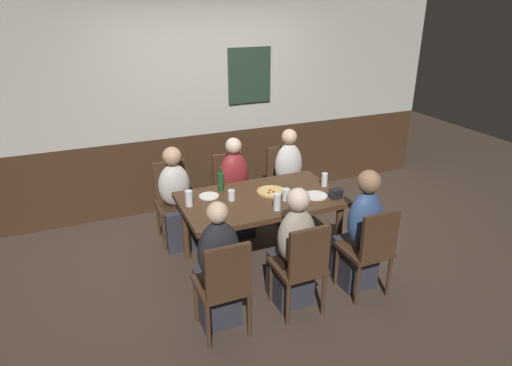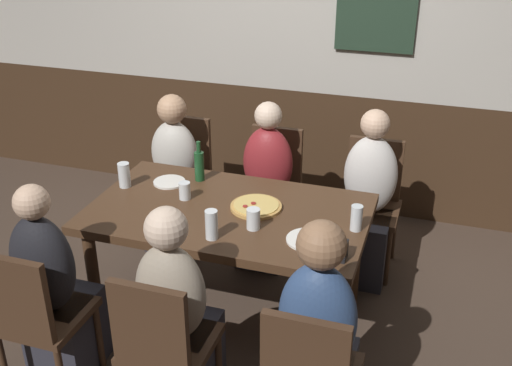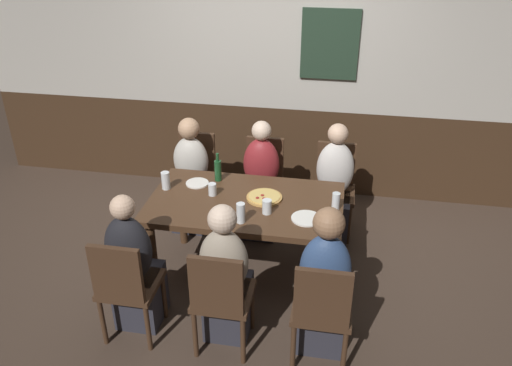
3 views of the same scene
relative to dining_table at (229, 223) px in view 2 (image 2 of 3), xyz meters
The scene contains 24 objects.
ground_plane 0.66m from the dining_table, ahead, with size 12.00×12.00×0.00m, color #423328.
wall_back 1.77m from the dining_table, 89.87° to the left, with size 6.40×0.13×2.60m.
dining_table is the anchor object (origin of this frame).
chair_left_near 1.12m from the dining_table, 128.13° to the right, with size 0.40×0.40×0.88m.
chair_mid_near 0.89m from the dining_table, 90.00° to the right, with size 0.40×0.40×0.88m.
chair_left_far 1.12m from the dining_table, 128.13° to the left, with size 0.40×0.40×0.88m.
chair_right_far 1.12m from the dining_table, 51.87° to the left, with size 0.40×0.40×0.88m.
chair_mid_far 0.89m from the dining_table, 90.00° to the left, with size 0.40×0.40×0.88m.
person_left_near 1.00m from the dining_table, 133.98° to the right, with size 0.34×0.37×1.14m.
person_mid_near 0.73m from the dining_table, 90.00° to the right, with size 0.34×0.37×1.14m.
person_left_far 1.00m from the dining_table, 134.00° to the left, with size 0.34×0.37×1.11m.
person_right_far 1.00m from the dining_table, 46.05° to the left, with size 0.34×0.37×1.15m.
person_right_near 1.00m from the dining_table, 46.12° to the right, with size 0.34×0.37×1.19m.
person_mid_far 0.73m from the dining_table, 90.00° to the left, with size 0.34×0.37×1.13m.
pizza 0.18m from the dining_table, 24.10° to the left, with size 0.29×0.29×0.03m.
tumbler_short 0.29m from the dining_table, 37.78° to the right, with size 0.07×0.07×0.11m.
beer_glass_tall 0.73m from the dining_table, ahead, with size 0.06×0.06×0.14m.
pint_glass_stout 0.35m from the dining_table, 85.00° to the right, with size 0.07×0.07×0.16m.
pint_glass_pale 0.72m from the dining_table, behind, with size 0.07×0.07×0.15m.
highball_clear 0.32m from the dining_table, behind, with size 0.07×0.07×0.10m.
beer_bottle_green 0.47m from the dining_table, 134.41° to the left, with size 0.06×0.06×0.25m.
plate_white_large 0.55m from the dining_table, 20.21° to the right, with size 0.23×0.23×0.01m, color white.
plate_white_small 0.51m from the dining_table, 155.59° to the left, with size 0.19×0.19×0.01m, color white.
condiment_caddy 0.74m from the dining_table, 24.10° to the right, with size 0.11×0.09×0.09m, color black.
Camera 2 is at (1.08, -2.82, 2.37)m, focal length 42.91 mm.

